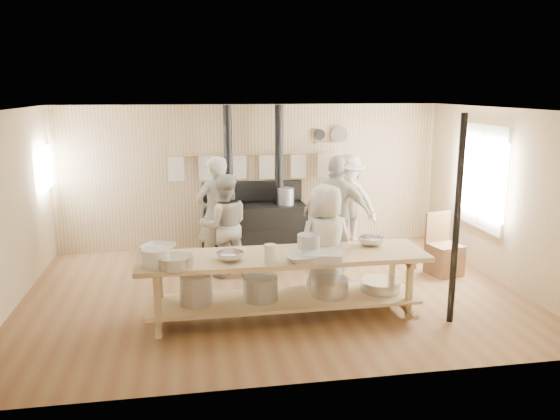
{
  "coord_description": "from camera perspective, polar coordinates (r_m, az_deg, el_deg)",
  "views": [
    {
      "loc": [
        -1.13,
        -7.32,
        2.87
      ],
      "look_at": [
        0.14,
        0.2,
        1.17
      ],
      "focal_mm": 35.0,
      "sensor_mm": 36.0,
      "label": 1
    }
  ],
  "objects": [
    {
      "name": "bucket_galv",
      "position": [
        6.79,
        3.0,
        -3.62
      ],
      "size": [
        0.34,
        0.34,
        0.26
      ],
      "primitive_type": "cylinder",
      "rotation": [
        0.0,
        0.0,
        0.23
      ],
      "color": "gray",
      "rests_on": "prep_table"
    },
    {
      "name": "left_opening",
      "position": [
        9.69,
        -23.37,
        3.99
      ],
      "size": [
        0.0,
        0.9,
        0.9
      ],
      "color": "white",
      "rests_on": "ground"
    },
    {
      "name": "pitcher",
      "position": [
        6.45,
        -1.03,
        -4.62
      ],
      "size": [
        0.15,
        0.15,
        0.23
      ],
      "primitive_type": "cylinder",
      "rotation": [
        0.0,
        0.0,
        -0.05
      ],
      "color": "silver",
      "rests_on": "prep_table"
    },
    {
      "name": "cook_center",
      "position": [
        7.33,
        4.74,
        -3.66
      ],
      "size": [
        0.9,
        0.68,
        1.66
      ],
      "primitive_type": "imported",
      "rotation": [
        0.0,
        0.0,
        3.34
      ],
      "color": "#A69F93",
      "rests_on": "ground"
    },
    {
      "name": "room_shell",
      "position": [
        7.51,
        -0.77,
        3.01
      ],
      "size": [
        7.0,
        7.0,
        7.0
      ],
      "color": "tan",
      "rests_on": "ground"
    },
    {
      "name": "chair",
      "position": [
        9.0,
        16.72,
        -4.67
      ],
      "size": [
        0.55,
        0.55,
        0.97
      ],
      "rotation": [
        0.0,
        0.0,
        0.24
      ],
      "color": "brown",
      "rests_on": "ground"
    },
    {
      "name": "prep_table",
      "position": [
        6.93,
        0.34,
        -7.26
      ],
      "size": [
        3.6,
        0.9,
        0.85
      ],
      "color": "tan",
      "rests_on": "ground"
    },
    {
      "name": "cook_left",
      "position": [
        8.45,
        -5.79,
        -1.65
      ],
      "size": [
        0.81,
        0.64,
        1.61
      ],
      "primitive_type": "imported",
      "rotation": [
        0.0,
        0.0,
        3.18
      ],
      "color": "#A69F93",
      "rests_on": "ground"
    },
    {
      "name": "ground",
      "position": [
        7.95,
        -0.73,
        -8.62
      ],
      "size": [
        7.0,
        7.0,
        0.0
      ],
      "primitive_type": "plane",
      "color": "brown",
      "rests_on": "ground"
    },
    {
      "name": "cook_by_window",
      "position": [
        9.89,
        7.08,
        0.78
      ],
      "size": [
        1.28,
        1.21,
        1.74
      ],
      "primitive_type": "imported",
      "rotation": [
        0.0,
        0.0,
        -0.68
      ],
      "color": "#A69F93",
      "rests_on": "ground"
    },
    {
      "name": "back_wall_shelf",
      "position": [
        10.13,
        5.36,
        7.59
      ],
      "size": [
        0.63,
        0.14,
        0.32
      ],
      "color": "tan",
      "rests_on": "ground"
    },
    {
      "name": "bowl_white_a",
      "position": [
        7.05,
        -12.61,
        -3.98
      ],
      "size": [
        0.55,
        0.55,
        0.1
      ],
      "primitive_type": "imported",
      "rotation": [
        0.0,
        0.0,
        -0.43
      ],
      "color": "silver",
      "rests_on": "prep_table"
    },
    {
      "name": "mixing_bowl_large",
      "position": [
        6.45,
        -10.87,
        -5.32
      ],
      "size": [
        0.44,
        0.44,
        0.13
      ],
      "primitive_type": "cylinder",
      "rotation": [
        0.0,
        0.0,
        0.07
      ],
      "color": "silver",
      "rests_on": "prep_table"
    },
    {
      "name": "cook_right",
      "position": [
        8.71,
        5.94,
        -0.4
      ],
      "size": [
        1.17,
        0.9,
        1.85
      ],
      "primitive_type": "imported",
      "rotation": [
        0.0,
        0.0,
        2.67
      ],
      "color": "#A69F93",
      "rests_on": "ground"
    },
    {
      "name": "towel_rail",
      "position": [
        9.88,
        -2.91,
        4.94
      ],
      "size": [
        3.0,
        0.04,
        0.47
      ],
      "color": "tan",
      "rests_on": "ground"
    },
    {
      "name": "stove",
      "position": [
        9.79,
        -2.69,
        -1.34
      ],
      "size": [
        1.9,
        0.75,
        2.6
      ],
      "color": "black",
      "rests_on": "ground"
    },
    {
      "name": "support_post",
      "position": [
        6.95,
        17.99,
        -1.13
      ],
      "size": [
        0.08,
        0.08,
        2.6
      ],
      "primitive_type": "cylinder",
      "color": "black",
      "rests_on": "ground"
    },
    {
      "name": "roasting_pan",
      "position": [
        6.59,
        4.42,
        -4.87
      ],
      "size": [
        0.53,
        0.41,
        0.1
      ],
      "primitive_type": "cube",
      "rotation": [
        0.0,
        0.0,
        -0.24
      ],
      "color": "#B2B2B7",
      "rests_on": "prep_table"
    },
    {
      "name": "window_right",
      "position": [
        9.27,
        20.38,
        3.26
      ],
      "size": [
        0.09,
        1.5,
        1.65
      ],
      "color": "beige",
      "rests_on": "ground"
    },
    {
      "name": "cook_far_left",
      "position": [
        8.64,
        -6.74,
        -0.52
      ],
      "size": [
        0.81,
        0.72,
        1.86
      ],
      "primitive_type": "imported",
      "rotation": [
        0.0,
        0.0,
        3.65
      ],
      "color": "#A69F93",
      "rests_on": "ground"
    },
    {
      "name": "bowl_steel_a",
      "position": [
        6.61,
        -5.23,
        -4.82
      ],
      "size": [
        0.45,
        0.45,
        0.1
      ],
      "primitive_type": "imported",
      "rotation": [
        0.0,
        0.0,
        1.07
      ],
      "color": "silver",
      "rests_on": "prep_table"
    },
    {
      "name": "bowl_white_b",
      "position": [
        6.53,
        2.2,
        -5.02
      ],
      "size": [
        0.45,
        0.45,
        0.1
      ],
      "primitive_type": "imported",
      "rotation": [
        0.0,
        0.0,
        1.74
      ],
      "color": "silver",
      "rests_on": "prep_table"
    },
    {
      "name": "deep_bowl_enamel",
      "position": [
        6.52,
        -12.85,
        -4.85
      ],
      "size": [
        0.37,
        0.37,
        0.21
      ],
      "primitive_type": "cylinder",
      "rotation": [
        0.0,
        0.0,
        0.12
      ],
      "color": "silver",
      "rests_on": "prep_table"
    },
    {
      "name": "bowl_steel_b",
      "position": [
        7.31,
        9.55,
        -3.22
      ],
      "size": [
        0.48,
        0.48,
        0.11
      ],
      "primitive_type": "imported",
      "rotation": [
        0.0,
        0.0,
        3.75
      ],
      "color": "silver",
      "rests_on": "prep_table"
    }
  ]
}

